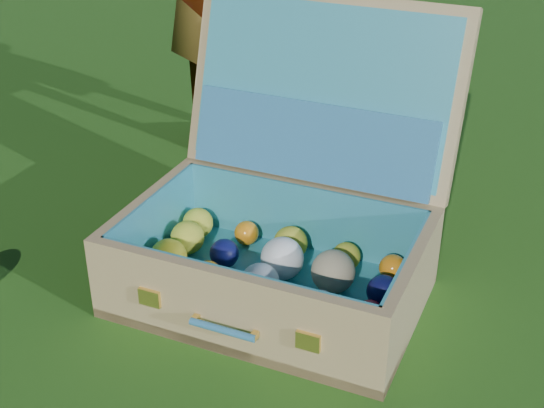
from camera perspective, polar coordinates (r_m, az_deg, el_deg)
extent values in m
plane|color=#215114|center=(1.51, -7.66, -7.23)|extent=(60.00, 60.00, 0.00)
cube|color=tan|center=(1.50, -0.08, -6.79)|extent=(0.67, 0.57, 0.02)
cube|color=tan|center=(1.33, -3.24, -8.28)|extent=(0.54, 0.23, 0.17)
cube|color=tan|center=(1.60, 2.51, -1.15)|extent=(0.54, 0.23, 0.17)
cube|color=tan|center=(1.57, -9.29, -2.13)|extent=(0.15, 0.32, 0.17)
cube|color=tan|center=(1.39, 10.42, -6.81)|extent=(0.15, 0.32, 0.17)
cube|color=teal|center=(1.49, -0.08, -6.37)|extent=(0.62, 0.51, 0.01)
cube|color=teal|center=(1.33, -2.99, -7.61)|extent=(0.49, 0.20, 0.15)
cube|color=teal|center=(1.58, 2.34, -1.05)|extent=(0.49, 0.20, 0.15)
cube|color=teal|center=(1.56, -8.90, -1.90)|extent=(0.13, 0.32, 0.15)
cube|color=teal|center=(1.39, 9.92, -6.34)|extent=(0.13, 0.32, 0.15)
cube|color=tan|center=(1.56, 3.89, 8.62)|extent=(0.59, 0.36, 0.37)
cube|color=teal|center=(1.54, 3.66, 8.62)|extent=(0.53, 0.30, 0.32)
cube|color=teal|center=(1.55, 3.00, 4.71)|extent=(0.50, 0.25, 0.16)
cube|color=#F2C659|center=(1.38, -9.21, -6.99)|extent=(0.04, 0.02, 0.03)
cube|color=#F2C659|center=(1.27, 2.73, -10.31)|extent=(0.04, 0.02, 0.03)
cylinder|color=teal|center=(1.32, -3.77, -9.44)|extent=(0.12, 0.06, 0.01)
cube|color=#F2C659|center=(1.34, -5.81, -8.62)|extent=(0.02, 0.02, 0.01)
cube|color=#F2C659|center=(1.30, -1.34, -9.89)|extent=(0.02, 0.02, 0.01)
sphere|color=gold|center=(1.47, -9.76, -5.74)|extent=(0.06, 0.06, 0.06)
sphere|color=gold|center=(1.44, -6.29, -6.42)|extent=(0.07, 0.07, 0.07)
sphere|color=#C7B78C|center=(1.38, -2.54, -8.11)|extent=(0.06, 0.06, 0.06)
sphere|color=gold|center=(1.35, 1.74, -8.90)|extent=(0.06, 0.06, 0.06)
sphere|color=#AD0D1C|center=(1.33, 6.39, -10.31)|extent=(0.04, 0.04, 0.04)
sphere|color=gold|center=(1.53, -7.80, -3.99)|extent=(0.07, 0.07, 0.07)
sphere|color=orange|center=(1.49, -4.82, -5.25)|extent=(0.05, 0.05, 0.05)
sphere|color=white|center=(1.44, -0.91, -5.94)|extent=(0.08, 0.08, 0.08)
sphere|color=white|center=(1.41, 3.74, -7.44)|extent=(0.05, 0.05, 0.05)
sphere|color=#AD0D1C|center=(1.40, 7.38, -8.13)|extent=(0.05, 0.05, 0.05)
sphere|color=gold|center=(1.59, -6.38, -2.52)|extent=(0.07, 0.07, 0.07)
sphere|color=#0D1044|center=(1.54, -3.61, -3.73)|extent=(0.06, 0.06, 0.06)
sphere|color=white|center=(1.50, 0.77, -4.11)|extent=(0.09, 0.09, 0.09)
sphere|color=#C7B78C|center=(1.47, 4.63, -5.09)|extent=(0.09, 0.09, 0.09)
sphere|color=#0D1044|center=(1.44, 8.38, -6.54)|extent=(0.06, 0.06, 0.06)
sphere|color=gold|center=(1.65, -5.61, -1.42)|extent=(0.07, 0.07, 0.07)
sphere|color=orange|center=(1.61, -1.93, -2.19)|extent=(0.05, 0.05, 0.05)
sphere|color=gold|center=(1.56, 1.40, -2.96)|extent=(0.07, 0.07, 0.07)
sphere|color=gold|center=(1.54, 5.60, -3.95)|extent=(0.06, 0.06, 0.06)
sphere|color=orange|center=(1.52, 9.08, -4.79)|extent=(0.06, 0.06, 0.06)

